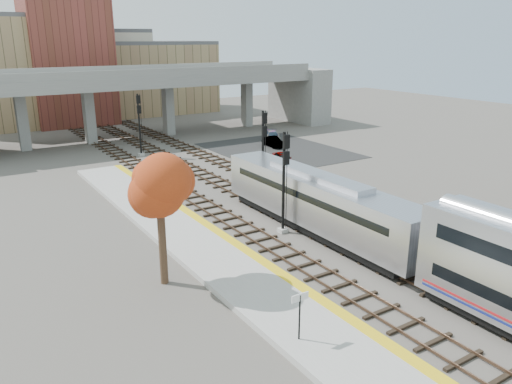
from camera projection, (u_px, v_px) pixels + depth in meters
ground at (351, 258)px, 31.49m from camera, size 160.00×160.00×0.00m
platform at (254, 285)px, 27.70m from camera, size 4.50×60.00×0.35m
yellow_strip at (282, 274)px, 28.63m from camera, size 0.70×60.00×0.01m
tracks at (256, 202)px, 41.99m from camera, size 10.70×95.00×0.25m
overpass at (153, 94)px, 68.47m from camera, size 54.00×12.00×9.50m
buildings_far at (84, 71)px, 83.31m from camera, size 43.00×21.00×20.60m
parking_lot at (278, 150)px, 61.20m from camera, size 14.00×18.00×0.04m
locomotive at (317, 201)px, 35.10m from camera, size 3.02×19.05×4.10m
signal_mast_near at (284, 184)px, 34.48m from camera, size 0.60×0.64×7.25m
signal_mast_mid at (263, 152)px, 43.69m from camera, size 0.60×0.64×7.31m
signal_mast_far at (140, 125)px, 57.43m from camera, size 0.60×0.64×7.18m
station_sign at (300, 307)px, 21.97m from camera, size 0.90×0.08×2.27m
tree at (159, 193)px, 26.73m from camera, size 3.60×3.60×7.21m
car_a at (283, 159)px, 54.11m from camera, size 2.51×4.18×1.33m
car_b at (273, 142)px, 62.92m from camera, size 1.71×3.99×1.28m
car_c at (272, 136)px, 66.56m from camera, size 3.58×4.64×1.25m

